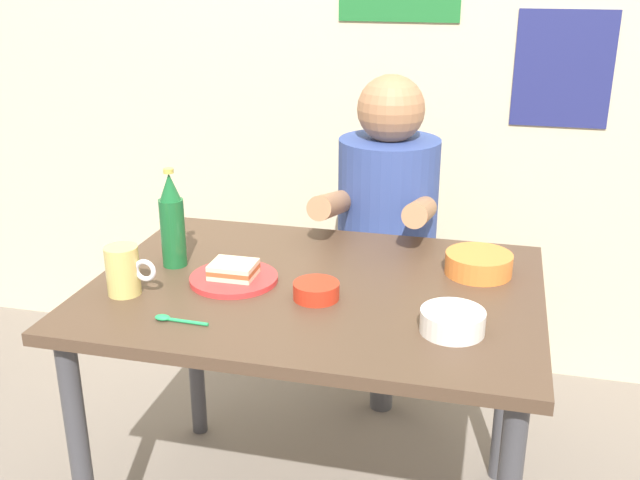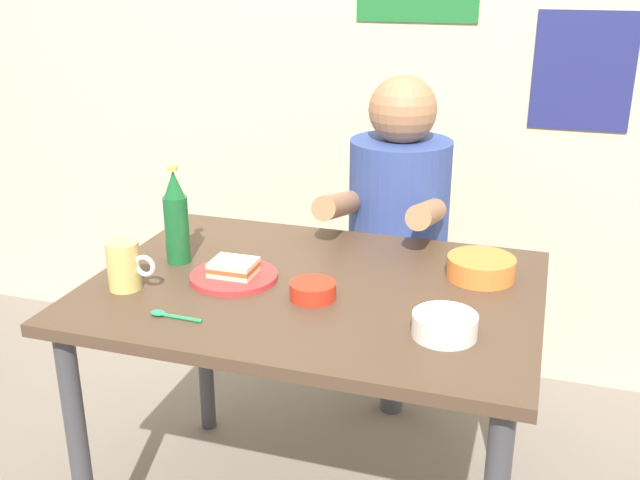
# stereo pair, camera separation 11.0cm
# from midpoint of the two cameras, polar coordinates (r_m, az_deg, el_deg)

# --- Properties ---
(wall_back) EXTENTS (4.40, 0.09, 2.60)m
(wall_back) POSITION_cam_midpoint_polar(r_m,az_deg,el_deg) (2.70, 4.12, 16.65)
(wall_back) COLOR beige
(wall_back) RESTS_ON ground
(dining_table) EXTENTS (1.10, 0.80, 0.74)m
(dining_table) POSITION_cam_midpoint_polar(r_m,az_deg,el_deg) (1.87, -2.07, -6.11)
(dining_table) COLOR #4C3828
(dining_table) RESTS_ON ground
(stool) EXTENTS (0.34, 0.34, 0.45)m
(stool) POSITION_cam_midpoint_polar(r_m,az_deg,el_deg) (2.54, 3.70, -6.07)
(stool) COLOR #4C4C51
(stool) RESTS_ON ground
(person_seated) EXTENTS (0.33, 0.56, 0.72)m
(person_seated) POSITION_cam_midpoint_polar(r_m,az_deg,el_deg) (2.37, 3.89, 2.86)
(person_seated) COLOR #33478C
(person_seated) RESTS_ON stool
(plate_orange) EXTENTS (0.22, 0.22, 0.01)m
(plate_orange) POSITION_cam_midpoint_polar(r_m,az_deg,el_deg) (1.86, -8.35, -2.99)
(plate_orange) COLOR red
(plate_orange) RESTS_ON dining_table
(sandwich) EXTENTS (0.11, 0.09, 0.04)m
(sandwich) POSITION_cam_midpoint_polar(r_m,az_deg,el_deg) (1.85, -8.39, -2.28)
(sandwich) COLOR beige
(sandwich) RESTS_ON plate_orange
(beer_mug) EXTENTS (0.13, 0.08, 0.12)m
(beer_mug) POSITION_cam_midpoint_polar(r_m,az_deg,el_deg) (1.83, -16.57, -2.28)
(beer_mug) COLOR #D1BC66
(beer_mug) RESTS_ON dining_table
(beer_bottle) EXTENTS (0.06, 0.06, 0.26)m
(beer_bottle) POSITION_cam_midpoint_polar(r_m,az_deg,el_deg) (1.95, -12.92, 1.32)
(beer_bottle) COLOR #19602D
(beer_bottle) RESTS_ON dining_table
(rice_bowl_white) EXTENTS (0.14, 0.14, 0.05)m
(rice_bowl_white) POSITION_cam_midpoint_polar(r_m,az_deg,el_deg) (1.61, 8.25, -6.17)
(rice_bowl_white) COLOR silver
(rice_bowl_white) RESTS_ON dining_table
(sauce_bowl_chili) EXTENTS (0.11, 0.11, 0.04)m
(sauce_bowl_chili) POSITION_cam_midpoint_polar(r_m,az_deg,el_deg) (1.75, -2.11, -3.88)
(sauce_bowl_chili) COLOR red
(sauce_bowl_chili) RESTS_ON dining_table
(soup_bowl_orange) EXTENTS (0.17, 0.17, 0.05)m
(soup_bowl_orange) POSITION_cam_midpoint_polar(r_m,az_deg,el_deg) (1.91, 10.53, -1.75)
(soup_bowl_orange) COLOR orange
(soup_bowl_orange) RESTS_ON dining_table
(spoon) EXTENTS (0.13, 0.02, 0.01)m
(spoon) POSITION_cam_midpoint_polar(r_m,az_deg,el_deg) (1.69, -13.22, -5.98)
(spoon) COLOR #26A559
(spoon) RESTS_ON dining_table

